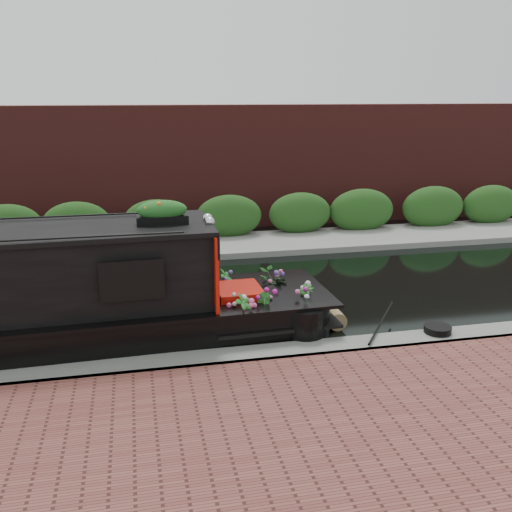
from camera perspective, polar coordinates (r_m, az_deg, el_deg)
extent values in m
plane|color=black|center=(12.50, -8.43, -4.64)|extent=(80.00, 80.00, 0.00)
cube|color=slate|center=(9.48, -6.98, -11.55)|extent=(40.00, 0.60, 0.50)
cube|color=gray|center=(16.49, -9.47, 0.42)|extent=(40.00, 2.40, 0.34)
cube|color=#214B19|center=(17.36, -9.63, 1.20)|extent=(40.00, 1.10, 2.80)
cube|color=#511E1B|center=(19.40, -9.94, 2.75)|extent=(40.00, 1.00, 8.00)
cube|color=#AE1206|center=(10.17, -4.70, -0.79)|extent=(0.12, 1.77, 1.37)
cube|color=black|center=(9.21, -12.29, -2.41)|extent=(0.91, 0.06, 0.56)
cube|color=#AE1206|center=(10.48, -1.75, -4.46)|extent=(0.84, 0.94, 0.51)
sphere|color=silver|center=(9.83, -4.64, 3.42)|extent=(0.18, 0.18, 0.18)
sphere|color=silver|center=(10.10, -4.86, 3.76)|extent=(0.18, 0.18, 0.18)
cube|color=black|center=(9.89, -9.34, 3.59)|extent=(0.88, 0.30, 0.15)
ellipsoid|color=orange|center=(9.85, -9.39, 4.69)|extent=(0.96, 0.30, 0.24)
imported|color=#236323|center=(9.71, -1.25, -5.68)|extent=(0.41, 0.40, 0.65)
imported|color=#236323|center=(10.01, 0.75, -5.28)|extent=(0.33, 0.37, 0.56)
imported|color=#236323|center=(11.17, 1.88, -2.81)|extent=(0.67, 0.62, 0.62)
imported|color=#236323|center=(10.51, 4.96, -4.31)|extent=(0.43, 0.43, 0.55)
imported|color=#236323|center=(10.99, -2.98, -3.00)|extent=(0.38, 0.43, 0.68)
cylinder|color=olive|center=(11.14, 7.91, -6.26)|extent=(0.35, 0.39, 0.35)
cylinder|color=black|center=(10.75, 17.71, -6.99)|extent=(0.48, 0.48, 0.12)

